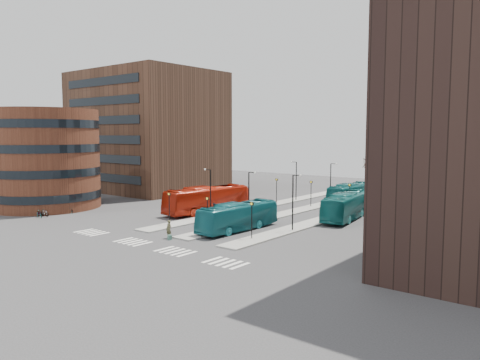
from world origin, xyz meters
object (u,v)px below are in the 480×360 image
Objects in this scene: bicycle_far at (70,210)px; bicycle_near at (39,214)px; teal_bus_d at (405,194)px; teal_bus_a at (238,216)px; teal_bus_b at (350,193)px; commuter_a at (214,209)px; bicycle_mid at (45,213)px; red_bus at (207,200)px; traveller at (169,229)px; teal_bus_c at (347,206)px; suitcase at (170,237)px; commuter_b at (213,220)px; commuter_c at (233,220)px.

bicycle_near is at bearing -176.39° from bicycle_far.
teal_bus_a is at bearing -95.30° from teal_bus_d.
bicycle_near is at bearing -126.19° from teal_bus_b.
commuter_a reaches higher than bicycle_mid.
red_bus reaches higher than bicycle_far.
bicycle_mid is at bearing -125.46° from red_bus.
red_bus is 6.90× the size of traveller.
bicycle_near is at bearing -152.06° from teal_bus_c.
teal_bus_a is 5.94× the size of traveller.
red_bus reaches higher than bicycle_near.
bicycle_mid reaches higher than suitcase.
commuter_a is at bearing -113.63° from teal_bus_b.
commuter_a is (-5.10, 12.58, -0.09)m from traveller.
teal_bus_a is (2.43, 7.93, 1.30)m from suitcase.
traveller is at bearing -122.60° from teal_bus_c.
teal_bus_b is 5.90× the size of commuter_b.
red_bus is 2.83m from commuter_a.
teal_bus_b is at bearing 104.44° from teal_bus_c.
bicycle_near is at bearing -119.97° from teal_bus_d.
teal_bus_a is 26.48m from bicycle_near.
commuter_a is (-8.89, -21.03, -0.70)m from teal_bus_b.
commuter_a is at bearing 149.65° from teal_bus_a.
bicycle_near is (-25.46, -35.72, -1.04)m from teal_bus_b.
red_bus reaches higher than suitcase.
teal_bus_d is (1.72, 15.93, -0.01)m from teal_bus_c.
commuter_a is at bearing -57.44° from bicycle_mid.
teal_bus_b is 5.82× the size of bicycle_near.
traveller is (-3.79, -33.61, -0.61)m from teal_bus_b.
commuter_c is at bearing -74.39° from bicycle_mid.
suitcase is 0.04× the size of teal_bus_d.
suitcase is at bearing -105.33° from teal_bus_a.
commuter_b reaches higher than commuter_c.
teal_bus_b is 6.86× the size of commuter_c.
commuter_b is 1.12× the size of bicycle_far.
teal_bus_a is 26.23m from bicycle_mid.
teal_bus_d is at bearing -28.77° from bicycle_near.
teal_bus_d is 47.85m from bicycle_far.
commuter_b is (-3.01, -0.74, -0.61)m from teal_bus_a.
teal_bus_d is at bearing -38.60° from commuter_b.
bicycle_far is (-24.64, -5.39, -1.11)m from teal_bus_a.
bicycle_far is at bearing -30.79° from commuter_c.
suitcase is 34.20m from teal_bus_b.
teal_bus_c reaches higher than commuter_a.
commuter_c reaches higher than bicycle_mid.
red_bus is 6.77× the size of bicycle_near.
bicycle_far is at bearing -165.93° from teal_bus_a.
red_bus is 7.60× the size of commuter_a.
teal_bus_a is 6.63× the size of bicycle_far.
commuter_b is (-0.57, 7.19, 0.69)m from suitcase.
teal_bus_b is (3.25, 34.02, 1.30)m from suitcase.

